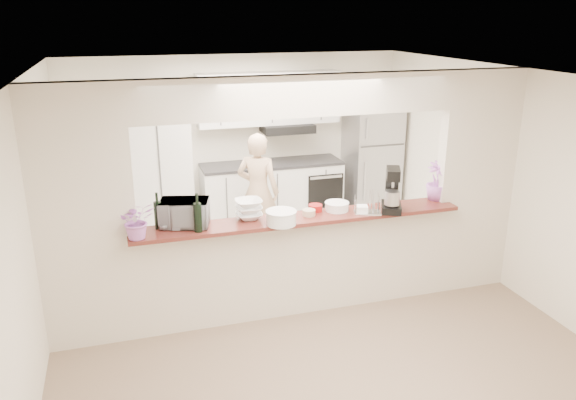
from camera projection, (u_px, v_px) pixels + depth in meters
name	position (u px, v px, depth m)	size (l,w,h in m)	color
floor	(299.00, 310.00, 6.05)	(6.00, 6.00, 0.00)	gray
tile_overlay	(263.00, 254.00, 7.46)	(5.00, 2.90, 0.01)	beige
partition	(300.00, 178.00, 5.59)	(5.00, 0.15, 2.50)	beige
bar_counter	(299.00, 262.00, 5.87)	(3.40, 0.38, 1.09)	beige
kitchen_cabinets	(229.00, 163.00, 8.17)	(3.15, 0.62, 2.25)	silver
refrigerator	(371.00, 161.00, 8.76)	(0.75, 0.70, 1.70)	#BAB9BF
flower_left	(137.00, 220.00, 5.08)	(0.31, 0.27, 0.35)	#E277D9
wine_bottle_a	(198.00, 217.00, 5.24)	(0.08, 0.08, 0.38)	black
wine_bottle_b	(158.00, 215.00, 5.32)	(0.07, 0.07, 0.36)	black
toaster_oven	(184.00, 213.00, 5.40)	(0.46, 0.31, 0.26)	#9E9FA3
serving_bowls	(249.00, 210.00, 5.58)	(0.27, 0.27, 0.20)	white
plate_stack_a	(281.00, 218.00, 5.45)	(0.30, 0.30, 0.14)	white
plate_stack_b	(337.00, 206.00, 5.84)	(0.25, 0.25, 0.09)	white
red_bowl	(315.00, 208.00, 5.83)	(0.15, 0.15, 0.07)	maroon
tan_bowl	(309.00, 213.00, 5.70)	(0.13, 0.13, 0.06)	tan
utensil_caddy	(368.00, 204.00, 5.73)	(0.30, 0.23, 0.25)	silver
stand_mixer	(392.00, 191.00, 5.79)	(0.31, 0.36, 0.46)	black
flower_right	(437.00, 181.00, 6.13)	(0.24, 0.24, 0.43)	#AF66BF
person	(258.00, 192.00, 7.45)	(0.58, 0.38, 1.58)	tan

